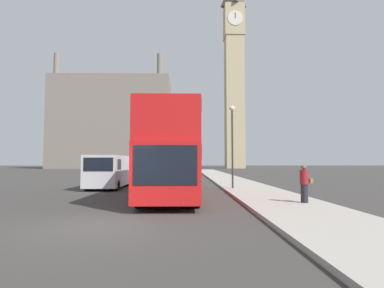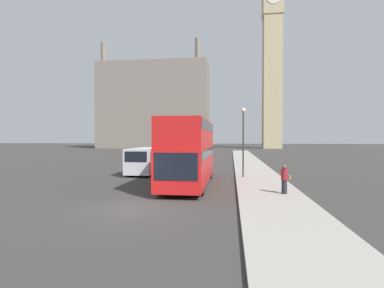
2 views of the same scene
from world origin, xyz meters
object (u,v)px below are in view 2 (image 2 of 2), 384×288
pedestrian (285,179)px  street_lamp (243,131)px  clock_tower (272,48)px  white_van (145,160)px  red_double_decker_bus (189,149)px

pedestrian → street_lamp: (-1.98, 6.97, 2.81)m
clock_tower → pedestrian: bearing=-97.0°
white_van → clock_tower: bearing=73.6°
red_double_decker_bus → white_van: 7.48m
pedestrian → street_lamp: street_lamp is taller
pedestrian → street_lamp: 7.77m
white_van → street_lamp: bearing=-12.5°
white_van → pedestrian: 13.75m
white_van → street_lamp: street_lamp is taller
red_double_decker_bus → pedestrian: size_ratio=6.47×
clock_tower → street_lamp: clock_tower is taller
pedestrian → red_double_decker_bus: bearing=150.8°
red_double_decker_bus → clock_tower: bearing=78.3°
clock_tower → white_van: size_ratio=10.51×
red_double_decker_bus → pedestrian: (5.75, -3.21, -1.50)m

